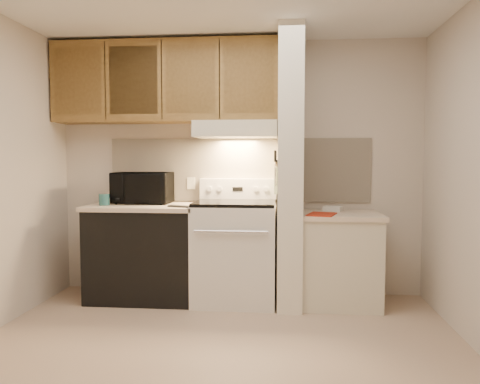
# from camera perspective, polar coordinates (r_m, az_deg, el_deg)

# --- Properties ---
(floor) EXTENTS (3.60, 3.60, 0.00)m
(floor) POSITION_cam_1_polar(r_m,az_deg,el_deg) (3.48, -2.68, -18.72)
(floor) COLOR tan
(floor) RESTS_ON ground
(wall_back) EXTENTS (3.60, 2.50, 0.02)m
(wall_back) POSITION_cam_1_polar(r_m,az_deg,el_deg) (4.70, -0.17, 2.88)
(wall_back) COLOR beige
(wall_back) RESTS_ON floor
(backsplash) EXTENTS (2.60, 0.02, 0.63)m
(backsplash) POSITION_cam_1_polar(r_m,az_deg,el_deg) (4.69, -0.18, 2.69)
(backsplash) COLOR #F0E0C5
(backsplash) RESTS_ON wall_back
(range_body) EXTENTS (0.76, 0.65, 0.92)m
(range_body) POSITION_cam_1_polar(r_m,az_deg,el_deg) (4.44, -0.60, -7.45)
(range_body) COLOR silver
(range_body) RESTS_ON floor
(oven_window) EXTENTS (0.50, 0.01, 0.30)m
(oven_window) POSITION_cam_1_polar(r_m,az_deg,el_deg) (4.13, -1.06, -7.78)
(oven_window) COLOR black
(oven_window) RESTS_ON range_body
(oven_handle) EXTENTS (0.65, 0.02, 0.02)m
(oven_handle) POSITION_cam_1_polar(r_m,az_deg,el_deg) (4.05, -1.12, -4.84)
(oven_handle) COLOR silver
(oven_handle) RESTS_ON range_body
(cooktop) EXTENTS (0.74, 0.64, 0.03)m
(cooktop) POSITION_cam_1_polar(r_m,az_deg,el_deg) (4.37, -0.60, -1.34)
(cooktop) COLOR black
(cooktop) RESTS_ON range_body
(range_backguard) EXTENTS (0.76, 0.08, 0.20)m
(range_backguard) POSITION_cam_1_polar(r_m,az_deg,el_deg) (4.65, -0.24, 0.40)
(range_backguard) COLOR silver
(range_backguard) RESTS_ON range_body
(range_display) EXTENTS (0.10, 0.01, 0.04)m
(range_display) POSITION_cam_1_polar(r_m,az_deg,el_deg) (4.60, -0.29, 0.37)
(range_display) COLOR black
(range_display) RESTS_ON range_backguard
(range_knob_left_outer) EXTENTS (0.05, 0.02, 0.05)m
(range_knob_left_outer) POSITION_cam_1_polar(r_m,az_deg,el_deg) (4.64, -3.74, 0.38)
(range_knob_left_outer) COLOR silver
(range_knob_left_outer) RESTS_ON range_backguard
(range_knob_left_inner) EXTENTS (0.05, 0.02, 0.05)m
(range_knob_left_inner) POSITION_cam_1_polar(r_m,az_deg,el_deg) (4.62, -2.51, 0.38)
(range_knob_left_inner) COLOR silver
(range_knob_left_inner) RESTS_ON range_backguard
(range_knob_right_inner) EXTENTS (0.05, 0.02, 0.05)m
(range_knob_right_inner) POSITION_cam_1_polar(r_m,az_deg,el_deg) (4.59, 1.94, 0.35)
(range_knob_right_inner) COLOR silver
(range_knob_right_inner) RESTS_ON range_backguard
(range_knob_right_outer) EXTENTS (0.05, 0.02, 0.05)m
(range_knob_right_outer) POSITION_cam_1_polar(r_m,az_deg,el_deg) (4.58, 3.19, 0.34)
(range_knob_right_outer) COLOR silver
(range_knob_right_outer) RESTS_ON range_backguard
(dishwasher_front) EXTENTS (1.00, 0.63, 0.87)m
(dishwasher_front) POSITION_cam_1_polar(r_m,az_deg,el_deg) (4.63, -11.57, -7.38)
(dishwasher_front) COLOR black
(dishwasher_front) RESTS_ON floor
(left_countertop) EXTENTS (1.04, 0.67, 0.04)m
(left_countertop) POSITION_cam_1_polar(r_m,az_deg,el_deg) (4.56, -11.65, -1.77)
(left_countertop) COLOR beige
(left_countertop) RESTS_ON dishwasher_front
(spoon_rest) EXTENTS (0.24, 0.15, 0.02)m
(spoon_rest) POSITION_cam_1_polar(r_m,az_deg,el_deg) (4.27, -7.30, -1.74)
(spoon_rest) COLOR black
(spoon_rest) RESTS_ON left_countertop
(teal_jar) EXTENTS (0.13, 0.13, 0.11)m
(teal_jar) POSITION_cam_1_polar(r_m,az_deg,el_deg) (4.58, -16.23, -0.90)
(teal_jar) COLOR #285F62
(teal_jar) RESTS_ON left_countertop
(outlet) EXTENTS (0.08, 0.01, 0.12)m
(outlet) POSITION_cam_1_polar(r_m,az_deg,el_deg) (4.75, -5.97, 1.06)
(outlet) COLOR beige
(outlet) RESTS_ON backsplash
(microwave) EXTENTS (0.55, 0.37, 0.30)m
(microwave) POSITION_cam_1_polar(r_m,az_deg,el_deg) (4.70, -11.77, 0.50)
(microwave) COLOR black
(microwave) RESTS_ON left_countertop
(partition_pillar) EXTENTS (0.22, 0.70, 2.50)m
(partition_pillar) POSITION_cam_1_polar(r_m,az_deg,el_deg) (4.33, 6.13, 2.76)
(partition_pillar) COLOR #EEE6CF
(partition_pillar) RESTS_ON floor
(pillar_trim) EXTENTS (0.01, 0.70, 0.04)m
(pillar_trim) POSITION_cam_1_polar(r_m,az_deg,el_deg) (4.33, 4.59, 3.43)
(pillar_trim) COLOR olive
(pillar_trim) RESTS_ON partition_pillar
(knife_strip) EXTENTS (0.02, 0.42, 0.04)m
(knife_strip) POSITION_cam_1_polar(r_m,az_deg,el_deg) (4.28, 4.51, 3.69)
(knife_strip) COLOR black
(knife_strip) RESTS_ON partition_pillar
(knife_blade_a) EXTENTS (0.01, 0.03, 0.16)m
(knife_blade_a) POSITION_cam_1_polar(r_m,az_deg,el_deg) (4.13, 4.30, 2.29)
(knife_blade_a) COLOR silver
(knife_blade_a) RESTS_ON knife_strip
(knife_handle_a) EXTENTS (0.02, 0.02, 0.10)m
(knife_handle_a) POSITION_cam_1_polar(r_m,az_deg,el_deg) (4.12, 4.31, 4.38)
(knife_handle_a) COLOR black
(knife_handle_a) RESTS_ON knife_strip
(knife_blade_b) EXTENTS (0.01, 0.04, 0.18)m
(knife_blade_b) POSITION_cam_1_polar(r_m,az_deg,el_deg) (4.20, 4.32, 2.19)
(knife_blade_b) COLOR silver
(knife_blade_b) RESTS_ON knife_strip
(knife_handle_b) EXTENTS (0.02, 0.02, 0.10)m
(knife_handle_b) POSITION_cam_1_polar(r_m,az_deg,el_deg) (4.19, 4.33, 4.37)
(knife_handle_b) COLOR black
(knife_handle_b) RESTS_ON knife_strip
(knife_blade_c) EXTENTS (0.01, 0.04, 0.20)m
(knife_blade_c) POSITION_cam_1_polar(r_m,az_deg,el_deg) (4.27, 4.33, 2.08)
(knife_blade_c) COLOR silver
(knife_blade_c) RESTS_ON knife_strip
(knife_handle_c) EXTENTS (0.02, 0.02, 0.10)m
(knife_handle_c) POSITION_cam_1_polar(r_m,az_deg,el_deg) (4.29, 4.35, 4.36)
(knife_handle_c) COLOR black
(knife_handle_c) RESTS_ON knife_strip
(knife_blade_d) EXTENTS (0.01, 0.04, 0.16)m
(knife_blade_d) POSITION_cam_1_polar(r_m,az_deg,el_deg) (4.37, 4.36, 2.39)
(knife_blade_d) COLOR silver
(knife_blade_d) RESTS_ON knife_strip
(knife_handle_d) EXTENTS (0.02, 0.02, 0.10)m
(knife_handle_d) POSITION_cam_1_polar(r_m,az_deg,el_deg) (4.37, 4.37, 4.36)
(knife_handle_d) COLOR black
(knife_handle_d) RESTS_ON knife_strip
(knife_blade_e) EXTENTS (0.01, 0.04, 0.18)m
(knife_blade_e) POSITION_cam_1_polar(r_m,az_deg,el_deg) (4.44, 4.38, 2.29)
(knife_blade_e) COLOR silver
(knife_blade_e) RESTS_ON knife_strip
(knife_handle_e) EXTENTS (0.02, 0.02, 0.10)m
(knife_handle_e) POSITION_cam_1_polar(r_m,az_deg,el_deg) (4.43, 4.38, 4.35)
(knife_handle_e) COLOR black
(knife_handle_e) RESTS_ON knife_strip
(oven_mitt) EXTENTS (0.03, 0.11, 0.26)m
(oven_mitt) POSITION_cam_1_polar(r_m,az_deg,el_deg) (4.50, 4.41, 1.40)
(oven_mitt) COLOR gray
(oven_mitt) RESTS_ON partition_pillar
(right_cab_base) EXTENTS (0.70, 0.60, 0.81)m
(right_cab_base) POSITION_cam_1_polar(r_m,az_deg,el_deg) (4.46, 12.03, -8.23)
(right_cab_base) COLOR beige
(right_cab_base) RESTS_ON floor
(right_countertop) EXTENTS (0.74, 0.64, 0.04)m
(right_countertop) POSITION_cam_1_polar(r_m,az_deg,el_deg) (4.39, 12.11, -2.79)
(right_countertop) COLOR beige
(right_countertop) RESTS_ON right_cab_base
(red_folder) EXTENTS (0.30, 0.35, 0.01)m
(red_folder) POSITION_cam_1_polar(r_m,az_deg,el_deg) (4.22, 9.92, -2.69)
(red_folder) COLOR #A72813
(red_folder) RESTS_ON right_countertop
(white_box) EXTENTS (0.20, 0.16, 0.04)m
(white_box) POSITION_cam_1_polar(r_m,az_deg,el_deg) (4.55, 11.23, -2.00)
(white_box) COLOR white
(white_box) RESTS_ON right_countertop
(range_hood) EXTENTS (0.78, 0.44, 0.15)m
(range_hood) POSITION_cam_1_polar(r_m,az_deg,el_deg) (4.49, -0.44, 7.62)
(range_hood) COLOR beige
(range_hood) RESTS_ON upper_cabinets
(hood_lip) EXTENTS (0.78, 0.04, 0.06)m
(hood_lip) POSITION_cam_1_polar(r_m,az_deg,el_deg) (4.28, -0.73, 7.19)
(hood_lip) COLOR beige
(hood_lip) RESTS_ON range_hood
(upper_cabinets) EXTENTS (2.18, 0.33, 0.77)m
(upper_cabinets) POSITION_cam_1_polar(r_m,az_deg,el_deg) (4.70, -9.01, 13.05)
(upper_cabinets) COLOR olive
(upper_cabinets) RESTS_ON wall_back
(cab_door_a) EXTENTS (0.46, 0.01, 0.63)m
(cab_door_a) POSITION_cam_1_polar(r_m,az_deg,el_deg) (4.82, -19.19, 12.65)
(cab_door_a) COLOR olive
(cab_door_a) RESTS_ON upper_cabinets
(cab_gap_a) EXTENTS (0.01, 0.01, 0.73)m
(cab_gap_a) POSITION_cam_1_polar(r_m,az_deg,el_deg) (4.71, -16.11, 12.91)
(cab_gap_a) COLOR black
(cab_gap_a) RESTS_ON upper_cabinets
(cab_door_b) EXTENTS (0.46, 0.01, 0.63)m
(cab_door_b) POSITION_cam_1_polar(r_m,az_deg,el_deg) (4.62, -12.87, 13.15)
(cab_door_b) COLOR olive
(cab_door_b) RESTS_ON upper_cabinets
(cab_gap_b) EXTENTS (0.01, 0.01, 0.73)m
(cab_gap_b) POSITION_cam_1_polar(r_m,az_deg,el_deg) (4.55, -9.52, 13.35)
(cab_gap_b) COLOR black
(cab_gap_b) RESTS_ON upper_cabinets
(cab_door_c) EXTENTS (0.46, 0.01, 0.63)m
(cab_door_c) POSITION_cam_1_polar(r_m,az_deg,el_deg) (4.49, -6.06, 13.51)
(cab_door_c) COLOR olive
(cab_door_c) RESTS_ON upper_cabinets
(cab_gap_c) EXTENTS (0.01, 0.01, 0.73)m
(cab_gap_c) POSITION_cam_1_polar(r_m,az_deg,el_deg) (4.44, -2.52, 13.63)
(cab_gap_c) COLOR black
(cab_gap_c) RESTS_ON upper_cabinets
(cab_door_d) EXTENTS (0.46, 0.01, 0.63)m
(cab_door_d) POSITION_cam_1_polar(r_m,az_deg,el_deg) (4.41, 1.09, 13.69)
(cab_door_d) COLOR olive
(cab_door_d) RESTS_ON upper_cabinets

